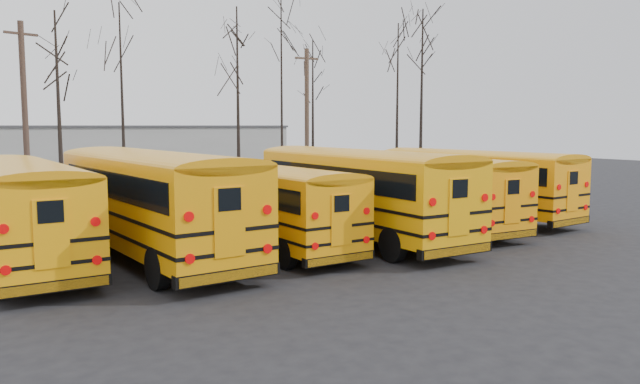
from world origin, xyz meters
TOP-DOWN VIEW (x-y plane):
  - ground at (0.00, 0.00)m, footprint 120.00×120.00m
  - fence at (0.00, 12.00)m, footprint 40.00×0.04m
  - distant_building at (2.00, 32.00)m, footprint 22.00×8.00m
  - bus_a at (-9.08, 3.86)m, footprint 2.75×11.30m
  - bus_b at (-5.55, 2.96)m, footprint 3.54×12.29m
  - bus_c at (-1.80, 2.57)m, footprint 2.62×10.23m
  - bus_d at (1.69, 2.19)m, footprint 2.81×11.91m
  - bus_e at (5.51, 2.82)m, footprint 2.99×10.76m
  - bus_f at (8.97, 3.69)m, footprint 3.51×11.18m
  - utility_pole_left at (-7.25, 17.83)m, footprint 1.59×0.61m
  - utility_pole_right at (8.16, 16.57)m, footprint 1.55×0.27m
  - tree_2 at (-6.24, 14.34)m, footprint 0.26×0.26m
  - tree_3 at (-2.80, 16.66)m, footprint 0.26×0.26m
  - tree_4 at (2.67, 14.45)m, footprint 0.26×0.26m
  - tree_5 at (7.16, 17.92)m, footprint 0.26×0.26m
  - tree_6 at (9.35, 17.85)m, footprint 0.26×0.26m
  - tree_7 at (13.93, 15.09)m, footprint 0.26×0.26m
  - tree_8 at (17.22, 16.59)m, footprint 0.26×0.26m

SIDE VIEW (x-z plane):
  - ground at x=0.00m, z-range 0.00..0.00m
  - fence at x=0.00m, z-range 0.00..2.00m
  - bus_c at x=-1.80m, z-range 0.24..3.09m
  - bus_e at x=5.51m, z-range 0.26..3.23m
  - bus_f at x=8.97m, z-range 0.26..3.35m
  - bus_a at x=-9.08m, z-range 0.27..3.42m
  - bus_d at x=1.69m, z-range 0.28..3.61m
  - bus_b at x=-5.55m, z-range 0.29..3.69m
  - distant_building at x=2.00m, z-range 0.00..4.00m
  - utility_pole_right at x=8.16m, z-range 0.12..8.82m
  - tree_2 at x=-6.24m, z-range 0.00..9.24m
  - utility_pole_left at x=-7.25m, z-range 0.13..9.30m
  - tree_6 at x=9.35m, z-range 0.00..9.43m
  - tree_4 at x=2.67m, z-range 0.00..10.29m
  - tree_3 at x=-2.80m, z-range 0.00..10.31m
  - tree_7 at x=13.93m, z-range 0.00..10.47m
  - tree_8 at x=17.22m, z-range 0.00..11.89m
  - tree_5 at x=7.16m, z-range 0.00..12.59m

